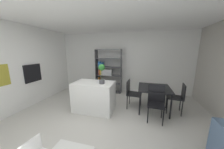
{
  "coord_description": "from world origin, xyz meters",
  "views": [
    {
      "loc": [
        1.06,
        -2.42,
        1.81
      ],
      "look_at": [
        0.19,
        0.91,
        1.1
      ],
      "focal_mm": 18.33,
      "sensor_mm": 36.0,
      "label": 1
    }
  ],
  "objects_px": {
    "open_bookshelf": "(107,71)",
    "dining_chair_window_side": "(178,96)",
    "dining_chair_near": "(156,100)",
    "kitchen_island": "(94,96)",
    "potted_plant_on_island": "(102,72)",
    "dining_chair_island_side": "(131,91)",
    "dining_table": "(154,90)",
    "built_in_oven": "(33,73)"
  },
  "relations": [
    {
      "from": "open_bookshelf",
      "to": "dining_chair_window_side",
      "type": "bearing_deg",
      "value": -26.07
    },
    {
      "from": "dining_chair_near",
      "to": "kitchen_island",
      "type": "bearing_deg",
      "value": -176.78
    },
    {
      "from": "potted_plant_on_island",
      "to": "dining_chair_near",
      "type": "distance_m",
      "value": 1.65
    },
    {
      "from": "open_bookshelf",
      "to": "dining_chair_island_side",
      "type": "xyz_separation_m",
      "value": [
        1.21,
        -1.23,
        -0.39
      ]
    },
    {
      "from": "dining_table",
      "to": "dining_chair_island_side",
      "type": "bearing_deg",
      "value": 179.38
    },
    {
      "from": "potted_plant_on_island",
      "to": "kitchen_island",
      "type": "bearing_deg",
      "value": 168.86
    },
    {
      "from": "potted_plant_on_island",
      "to": "dining_chair_window_side",
      "type": "height_order",
      "value": "potted_plant_on_island"
    },
    {
      "from": "kitchen_island",
      "to": "dining_chair_island_side",
      "type": "height_order",
      "value": "dining_chair_island_side"
    },
    {
      "from": "open_bookshelf",
      "to": "dining_table",
      "type": "bearing_deg",
      "value": -33.3
    },
    {
      "from": "open_bookshelf",
      "to": "dining_chair_island_side",
      "type": "distance_m",
      "value": 1.77
    },
    {
      "from": "dining_chair_window_side",
      "to": "dining_chair_island_side",
      "type": "relative_size",
      "value": 0.99
    },
    {
      "from": "open_bookshelf",
      "to": "dining_table",
      "type": "height_order",
      "value": "open_bookshelf"
    },
    {
      "from": "potted_plant_on_island",
      "to": "dining_chair_island_side",
      "type": "distance_m",
      "value": 1.2
    },
    {
      "from": "potted_plant_on_island",
      "to": "dining_chair_window_side",
      "type": "distance_m",
      "value": 2.33
    },
    {
      "from": "built_in_oven",
      "to": "kitchen_island",
      "type": "height_order",
      "value": "built_in_oven"
    },
    {
      "from": "built_in_oven",
      "to": "dining_table",
      "type": "distance_m",
      "value": 3.99
    },
    {
      "from": "kitchen_island",
      "to": "dining_chair_near",
      "type": "distance_m",
      "value": 1.78
    },
    {
      "from": "kitchen_island",
      "to": "dining_chair_island_side",
      "type": "relative_size",
      "value": 1.34
    },
    {
      "from": "built_in_oven",
      "to": "dining_chair_window_side",
      "type": "xyz_separation_m",
      "value": [
        4.6,
        0.55,
        -0.55
      ]
    },
    {
      "from": "kitchen_island",
      "to": "open_bookshelf",
      "type": "height_order",
      "value": "open_bookshelf"
    },
    {
      "from": "kitchen_island",
      "to": "dining_table",
      "type": "distance_m",
      "value": 1.85
    },
    {
      "from": "kitchen_island",
      "to": "potted_plant_on_island",
      "type": "xyz_separation_m",
      "value": [
        0.28,
        -0.06,
        0.79
      ]
    },
    {
      "from": "potted_plant_on_island",
      "to": "dining_chair_near",
      "type": "height_order",
      "value": "potted_plant_on_island"
    },
    {
      "from": "kitchen_island",
      "to": "dining_table",
      "type": "xyz_separation_m",
      "value": [
        1.77,
        0.47,
        0.21
      ]
    },
    {
      "from": "dining_chair_near",
      "to": "dining_chair_window_side",
      "type": "bearing_deg",
      "value": 40.2
    },
    {
      "from": "open_bookshelf",
      "to": "dining_chair_near",
      "type": "distance_m",
      "value": 2.6
    },
    {
      "from": "built_in_oven",
      "to": "dining_chair_window_side",
      "type": "relative_size",
      "value": 0.67
    },
    {
      "from": "open_bookshelf",
      "to": "dining_chair_window_side",
      "type": "relative_size",
      "value": 2.12
    },
    {
      "from": "kitchen_island",
      "to": "dining_chair_window_side",
      "type": "xyz_separation_m",
      "value": [
        2.45,
        0.46,
        0.09
      ]
    },
    {
      "from": "open_bookshelf",
      "to": "dining_chair_near",
      "type": "relative_size",
      "value": 2.01
    },
    {
      "from": "built_in_oven",
      "to": "open_bookshelf",
      "type": "height_order",
      "value": "open_bookshelf"
    },
    {
      "from": "kitchen_island",
      "to": "dining_chair_near",
      "type": "xyz_separation_m",
      "value": [
        1.78,
        -0.03,
        0.11
      ]
    },
    {
      "from": "dining_chair_near",
      "to": "dining_chair_island_side",
      "type": "distance_m",
      "value": 0.85
    },
    {
      "from": "built_in_oven",
      "to": "dining_chair_island_side",
      "type": "height_order",
      "value": "built_in_oven"
    },
    {
      "from": "kitchen_island",
      "to": "dining_chair_near",
      "type": "bearing_deg",
      "value": -0.91
    },
    {
      "from": "dining_chair_island_side",
      "to": "dining_chair_near",
      "type": "bearing_deg",
      "value": -122.14
    },
    {
      "from": "built_in_oven",
      "to": "dining_chair_near",
      "type": "distance_m",
      "value": 3.97
    },
    {
      "from": "open_bookshelf",
      "to": "dining_chair_island_side",
      "type": "relative_size",
      "value": 2.11
    },
    {
      "from": "open_bookshelf",
      "to": "kitchen_island",
      "type": "bearing_deg",
      "value": -86.11
    },
    {
      "from": "dining_chair_near",
      "to": "dining_chair_island_side",
      "type": "xyz_separation_m",
      "value": [
        -0.69,
        0.51,
        -0.01
      ]
    },
    {
      "from": "open_bookshelf",
      "to": "built_in_oven",
      "type": "bearing_deg",
      "value": -138.5
    },
    {
      "from": "kitchen_island",
      "to": "potted_plant_on_island",
      "type": "bearing_deg",
      "value": -11.14
    }
  ]
}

